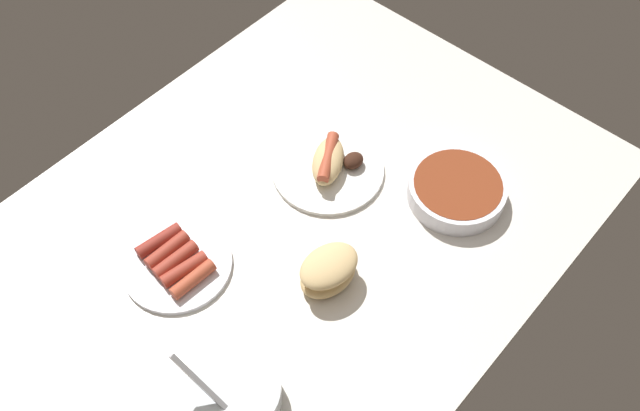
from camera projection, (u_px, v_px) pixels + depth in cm
name	position (u px, v px, depth cm)	size (l,w,h in cm)	color
ground_plane	(294.00, 222.00, 136.65)	(120.00, 90.00, 3.00)	silver
plate_hotdog_assembled	(329.00, 165.00, 140.60)	(22.50, 22.50, 5.61)	white
bread_stack	(328.00, 270.00, 124.70)	(12.53, 9.83, 7.20)	tan
bowl_coleslaw	(234.00, 393.00, 112.57)	(15.23, 15.23, 14.53)	silver
plate_sausages	(177.00, 262.00, 128.39)	(20.15, 20.15, 3.44)	white
bowl_chili	(457.00, 189.00, 136.45)	(18.97, 18.97, 4.24)	white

